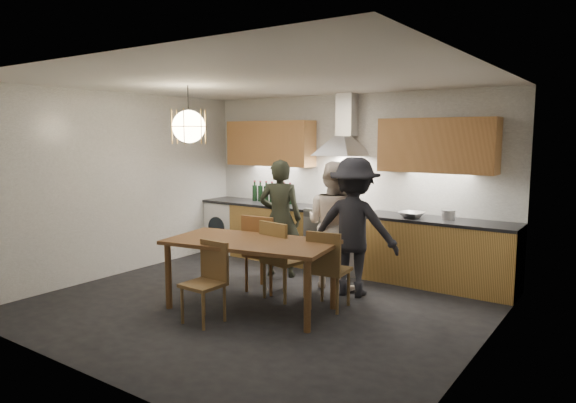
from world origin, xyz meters
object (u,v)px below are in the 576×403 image
Objects in this scene: stock_pot at (448,215)px; person_mid at (334,225)px; dining_table at (251,248)px; person_left at (280,218)px; person_right at (354,227)px; chair_back_left at (262,248)px; wine_bottles at (272,192)px; mixing_bowl at (412,215)px; chair_front at (208,276)px.

person_mid is at bearing -146.43° from stock_pot.
dining_table is 1.23× the size of person_mid.
person_left is 9.57× the size of stock_pot.
chair_back_left is at bearing 19.03° from person_right.
wine_bottles is (-2.06, 1.07, 0.21)m from person_right.
chair_back_left is 0.58× the size of person_right.
mixing_bowl is at bearing -166.65° from stock_pot.
person_mid is 2.07× the size of wine_bottles.
stock_pot is (1.86, 1.55, 0.39)m from chair_back_left.
wine_bottles is at bearing -38.44° from person_right.
person_left is 2.27m from stock_pot.
mixing_bowl is at bearing -133.13° from person_mid.
person_right is 9.96× the size of stock_pot.
mixing_bowl is at bearing -4.62° from wine_bottles.
person_right is at bearing 65.09° from chair_front.
person_mid is 1.93m from wine_bottles.
chair_front is 0.52× the size of person_left.
chair_back_left is 1.24× the size of wine_bottles.
chair_back_left is at bearing 98.89° from chair_front.
person_mid reaches higher than wine_bottles.
mixing_bowl reaches higher than dining_table.
chair_front is 1.95m from person_left.
dining_table is at bearing -119.19° from mixing_bowl.
chair_back_left is at bearing 84.82° from person_left.
dining_table is 11.78× the size of stock_pot.
person_mid is (0.62, 0.73, 0.26)m from chair_back_left.
mixing_bowl is at bearing 65.50° from chair_front.
chair_back_left is at bearing 105.86° from dining_table.
mixing_bowl is (1.66, 0.70, 0.11)m from person_left.
mixing_bowl is (1.41, 1.45, 0.37)m from chair_back_left.
chair_front is 3.22m from stock_pot.
stock_pot reaches higher than mixing_bowl.
person_left is 1.26m from person_right.
dining_table is at bearing 110.33° from chair_back_left.
person_left is 0.96× the size of person_right.
person_mid is at bearing 77.25° from chair_front.
person_mid reaches higher than chair_front.
person_right is at bearing -115.23° from mixing_bowl.
mixing_bowl is 2.48m from wine_bottles.
chair_front is 1.08× the size of wine_bottles.
wine_bottles is at bearing 175.38° from mixing_bowl.
wine_bottles is (-2.47, 0.20, 0.13)m from mixing_bowl.
mixing_bowl reaches higher than chair_front.
wine_bottles is (-0.81, 0.90, 0.24)m from person_left.
mixing_bowl is 1.89× the size of stock_pot.
dining_table is 2.33m from mixing_bowl.
mixing_bowl is at bearing -126.22° from person_right.
person_left is at bearing -48.02° from wine_bottles.
stock_pot is at bearing -142.50° from person_right.
chair_back_left is 1.15m from chair_front.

